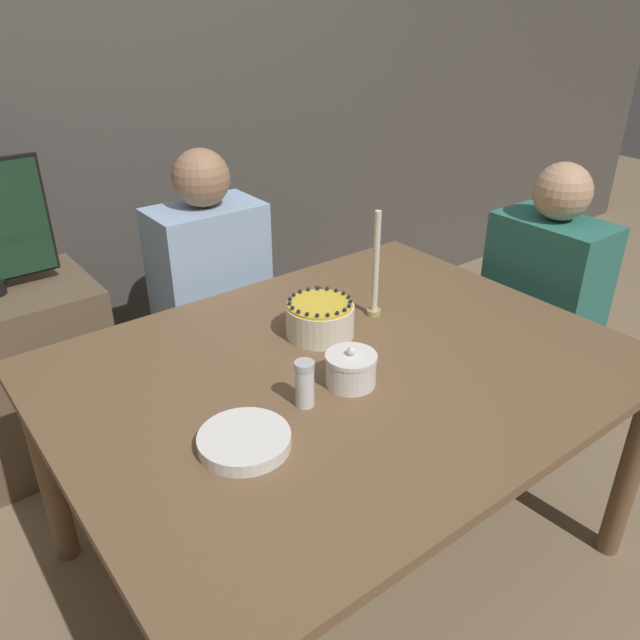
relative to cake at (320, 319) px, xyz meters
The scene contains 11 objects.
ground_plane 0.81m from the cake, 106.31° to the right, with size 12.00×12.00×0.00m, color #8C7556.
wall_behind 1.34m from the cake, 92.29° to the left, with size 8.00×0.05×2.60m.
dining_table 0.22m from the cake, 106.31° to the right, with size 1.55×1.20×0.73m.
cake is the anchor object (origin of this frame).
sugar_bowl 0.28m from the cake, 110.70° to the right, with size 0.14×0.14×0.11m.
sugar_shaker 0.36m from the cake, 133.69° to the right, with size 0.05×0.05×0.12m.
plate_stack 0.55m from the cake, 145.93° to the right, with size 0.21×0.21×0.03m.
candle 0.23m from the cake, ahead, with size 0.04×0.04×0.34m.
person_man_blue_shirt 0.69m from the cake, 92.59° to the left, with size 0.40×0.34×1.18m.
person_woman_floral 0.98m from the cake, ahead, with size 0.34×0.40×1.14m.
side_cabinet 1.26m from the cake, 126.52° to the left, with size 0.66×0.47×0.71m.
Camera 1 is at (-0.95, -1.12, 1.65)m, focal length 35.00 mm.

